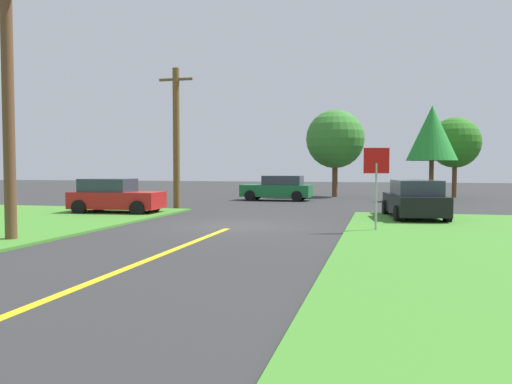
# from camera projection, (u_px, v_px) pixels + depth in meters

# --- Properties ---
(ground_plane) EXTENTS (120.00, 120.00, 0.00)m
(ground_plane) POSITION_uv_depth(u_px,v_px,m) (235.00, 226.00, 18.56)
(ground_plane) COLOR #2F2F2F
(lane_stripe_center) EXTENTS (0.20, 14.00, 0.01)m
(lane_stripe_center) POSITION_uv_depth(u_px,v_px,m) (131.00, 267.00, 10.80)
(lane_stripe_center) COLOR yellow
(lane_stripe_center) RESTS_ON ground
(stop_sign) EXTENTS (0.82, 0.21, 2.77)m
(stop_sign) POSITION_uv_depth(u_px,v_px,m) (376.00, 172.00, 16.59)
(stop_sign) COLOR #9EA0A8
(stop_sign) RESTS_ON ground
(car_approaching_junction) EXTENTS (4.59, 2.04, 1.62)m
(car_approaching_junction) POSITION_uv_depth(u_px,v_px,m) (278.00, 188.00, 32.97)
(car_approaching_junction) COLOR #196B33
(car_approaching_junction) RESTS_ON ground
(car_on_crossroad) EXTENTS (2.58, 4.70, 1.62)m
(car_on_crossroad) POSITION_uv_depth(u_px,v_px,m) (415.00, 200.00, 20.77)
(car_on_crossroad) COLOR black
(car_on_crossroad) RESTS_ON ground
(parked_car_near_building) EXTENTS (4.19, 2.19, 1.62)m
(parked_car_near_building) POSITION_uv_depth(u_px,v_px,m) (115.00, 196.00, 23.35)
(parked_car_near_building) COLOR red
(parked_car_near_building) RESTS_ON ground
(utility_pole_near) EXTENTS (1.80, 0.33, 7.64)m
(utility_pole_near) POSITION_uv_depth(u_px,v_px,m) (8.00, 104.00, 14.39)
(utility_pole_near) COLOR brown
(utility_pole_near) RESTS_ON ground
(utility_pole_mid) EXTENTS (1.80, 0.34, 7.23)m
(utility_pole_mid) POSITION_uv_depth(u_px,v_px,m) (176.00, 137.00, 26.11)
(utility_pole_mid) COLOR brown
(utility_pole_mid) RESTS_ON ground
(oak_tree_left) EXTENTS (4.26, 4.26, 6.36)m
(oak_tree_left) POSITION_uv_depth(u_px,v_px,m) (335.00, 139.00, 37.07)
(oak_tree_left) COLOR brown
(oak_tree_left) RESTS_ON ground
(pine_tree_center) EXTENTS (3.60, 3.60, 5.73)m
(pine_tree_center) POSITION_uv_depth(u_px,v_px,m) (455.00, 143.00, 36.25)
(pine_tree_center) COLOR brown
(pine_tree_center) RESTS_ON ground
(oak_tree_right) EXTENTS (3.17, 3.17, 6.08)m
(oak_tree_right) POSITION_uv_depth(u_px,v_px,m) (432.00, 133.00, 32.12)
(oak_tree_right) COLOR brown
(oak_tree_right) RESTS_ON ground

